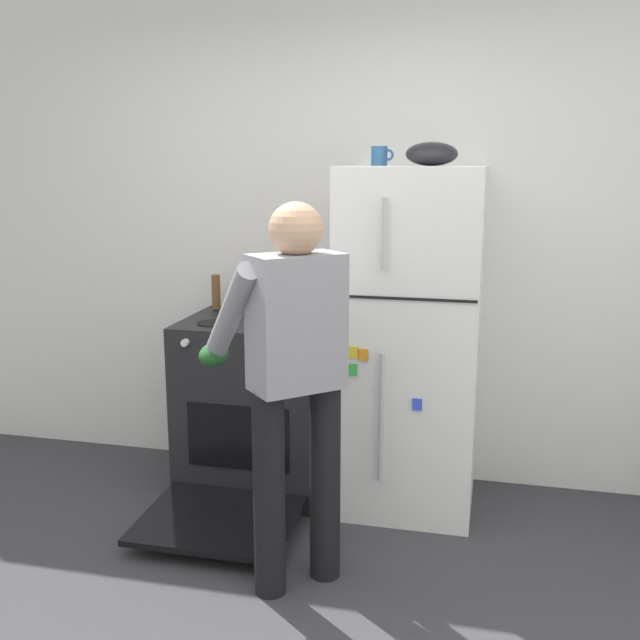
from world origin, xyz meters
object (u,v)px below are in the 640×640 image
red_pot (282,312)px  coffee_mug (380,156)px  mixing_bowl (432,154)px  stove_range (257,406)px  person_cook (293,364)px  pepper_mill (216,292)px  refrigerator (410,340)px

red_pot → coffee_mug: (0.48, 0.10, 0.78)m
red_pot → mixing_bowl: 1.08m
stove_range → person_cook: bearing=-62.6°
coffee_mug → pepper_mill: size_ratio=0.58×
pepper_mill → mixing_bowl: mixing_bowl is taller
refrigerator → stove_range: bearing=-178.7°
stove_range → coffee_mug: 1.47m
coffee_mug → pepper_mill: (-0.94, 0.15, -0.74)m
refrigerator → person_cook: refrigerator is taller
stove_range → person_cook: (0.44, -0.86, 0.50)m
person_cook → pepper_mill: size_ratio=8.32×
person_cook → mixing_bowl: mixing_bowl is taller
refrigerator → pepper_mill: (-1.11, 0.20, 0.17)m
red_pot → stove_range: bearing=168.7°
person_cook → pepper_mill: 1.31m
refrigerator → red_pot: 0.67m
mixing_bowl → stove_range: bearing=-178.8°
pepper_mill → mixing_bowl: (1.19, -0.20, 0.75)m
pepper_mill → mixing_bowl: 1.43m
refrigerator → stove_range: (-0.81, -0.02, -0.41)m
stove_range → pepper_mill: pepper_mill is taller
refrigerator → stove_range: size_ratio=1.40×
person_cook → red_pot: (-0.28, 0.83, 0.03)m
red_pot → mixing_bowl: mixing_bowl is taller
coffee_mug → red_pot: bearing=-168.2°
refrigerator → red_pot: bearing=-175.7°
person_cook → stove_range: bearing=117.4°
refrigerator → mixing_bowl: (0.08, 0.00, 0.92)m
person_cook → coffee_mug: coffee_mug is taller
person_cook → coffee_mug: size_ratio=14.28×
person_cook → mixing_bowl: (0.45, 0.88, 0.83)m
stove_range → mixing_bowl: size_ratio=4.97×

